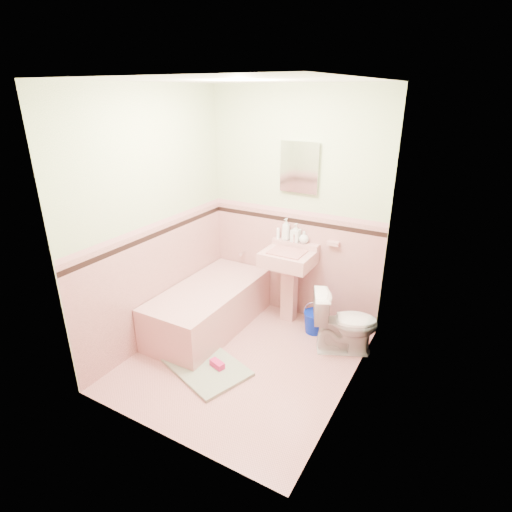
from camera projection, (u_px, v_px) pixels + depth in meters
The scene contains 32 objects.
floor at pixel (243, 359), 3.95m from camera, with size 2.20×2.20×0.00m, color tan.
ceiling at pixel (239, 80), 3.01m from camera, with size 2.20×2.20×0.00m, color white.
wall_back at pixel (295, 209), 4.37m from camera, with size 2.50×2.50×0.00m, color #F6E3C8.
wall_front at pixel (152, 289), 2.59m from camera, with size 2.50×2.50×0.00m, color #F6E3C8.
wall_left at pixel (154, 222), 3.94m from camera, with size 2.50×2.50×0.00m, color #F6E3C8.
wall_right at pixel (356, 261), 3.03m from camera, with size 2.50×2.50×0.00m, color #F6E3C8.
wainscot_back at pixel (292, 264), 4.60m from camera, with size 2.00×2.00×0.00m, color tan.
wainscot_front at pixel (162, 371), 2.85m from camera, with size 2.00×2.00×0.00m, color tan.
wainscot_left at pixel (161, 282), 4.18m from camera, with size 2.20×2.20×0.00m, color tan.
wainscot_right at pixel (347, 335), 3.28m from camera, with size 2.20×2.20×0.00m, color tan.
accent_back at pixel (294, 221), 4.40m from camera, with size 2.00×2.00×0.00m, color black.
accent_front at pixel (156, 306), 2.66m from camera, with size 2.00×2.00×0.00m, color black.
accent_left at pixel (156, 234), 3.98m from camera, with size 2.20×2.20×0.00m, color black.
accent_right at pixel (352, 276), 3.08m from camera, with size 2.20×2.20×0.00m, color black.
cap_back at pixel (294, 212), 4.36m from camera, with size 2.00×2.00×0.00m, color #C8888B.
cap_front at pixel (155, 292), 2.62m from camera, with size 2.00×2.00×0.00m, color #C8888B.
cap_left at pixel (155, 225), 3.94m from camera, with size 2.20×2.20×0.00m, color #C8888B.
cap_right at pixel (353, 264), 3.05m from camera, with size 2.20×2.20×0.00m, color #C8888B.
bathtub at pixel (209, 309), 4.42m from camera, with size 0.70×1.50×0.45m, color tan.
tub_faucet at pixel (243, 253), 4.85m from camera, with size 0.04×0.04×0.12m, color silver.
sink at pixel (287, 287), 4.46m from camera, with size 0.54×0.48×0.84m, color tan, non-canonical shape.
sink_faucet at pixel (294, 238), 4.38m from camera, with size 0.02×0.02×0.10m, color silver.
medicine_cabinet at pixel (300, 167), 4.15m from camera, with size 0.40×0.04×0.51m, color white.
soap_dish at pixel (333, 243), 4.24m from camera, with size 0.12×0.07×0.04m, color tan.
soap_bottle_left at pixel (286, 229), 4.44m from camera, with size 0.09×0.10×0.25m, color #B2B2B2.
soap_bottle_mid at pixel (296, 233), 4.39m from camera, with size 0.09×0.09×0.21m, color #B2B2B2.
soap_bottle_right at pixel (304, 237), 4.36m from camera, with size 0.10×0.10×0.13m, color #B2B2B2.
tube at pixel (278, 233), 4.50m from camera, with size 0.04×0.04×0.12m, color white.
toilet at pixel (345, 322), 3.98m from camera, with size 0.36×0.63×0.64m, color white.
bucket at pixel (314, 322), 4.37m from camera, with size 0.24×0.24×0.24m, color #041CA8, non-canonical shape.
bath_mat at pixel (205, 366), 3.84m from camera, with size 0.81×0.54×0.03m, color gray.
shoe at pixel (217, 364), 3.78m from camera, with size 0.15×0.07×0.06m, color #BF1E59.
Camera 1 is at (1.72, -2.80, 2.43)m, focal length 28.51 mm.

